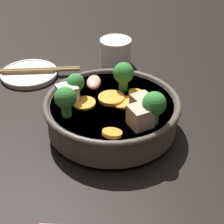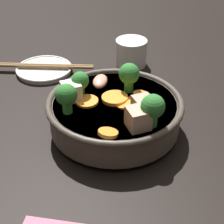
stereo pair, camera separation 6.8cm
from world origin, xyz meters
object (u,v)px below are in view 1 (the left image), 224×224
at_px(side_saucer, 29,74).
at_px(stirfry_bowl, 112,111).
at_px(tea_cup, 116,52).
at_px(chopsticks_pair, 29,70).

bearing_deg(side_saucer, stirfry_bowl, -53.78).
bearing_deg(side_saucer, tea_cup, 11.44).
xyz_separation_m(stirfry_bowl, side_saucer, (-0.17, 0.23, -0.04)).
relative_size(side_saucer, chopsticks_pair, 0.56).
distance_m(stirfry_bowl, chopsticks_pair, 0.29).
height_order(tea_cup, chopsticks_pair, tea_cup).
height_order(side_saucer, tea_cup, tea_cup).
relative_size(stirfry_bowl, tea_cup, 3.27).
relative_size(side_saucer, tea_cup, 1.76).
bearing_deg(tea_cup, side_saucer, -168.56).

